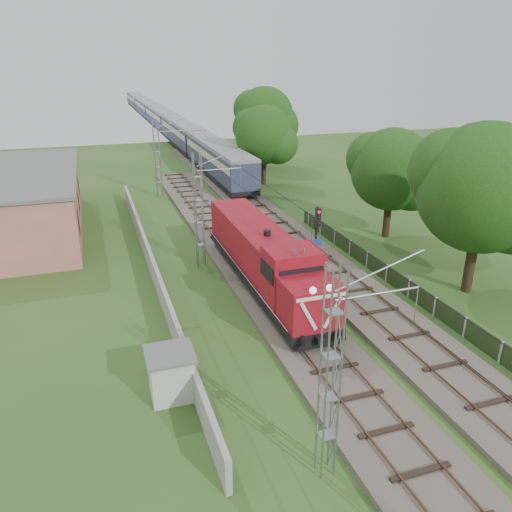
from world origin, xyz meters
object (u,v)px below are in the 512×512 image
object	(u,v)px
relay_hut	(171,374)
signal_post	(317,232)
locomotive	(265,257)
coach_rake	(160,117)

from	to	relation	value
relay_hut	signal_post	bearing A→B (deg)	38.50
locomotive	signal_post	xyz separation A→B (m)	(3.32, -0.42, 1.40)
relay_hut	locomotive	bearing A→B (deg)	50.41
coach_rake	signal_post	xyz separation A→B (m)	(-1.68, -79.32, 0.98)
coach_rake	relay_hut	size ratio (longest dim) A/B	55.36
coach_rake	signal_post	distance (m)	79.34
coach_rake	relay_hut	bearing A→B (deg)	-98.03
relay_hut	coach_rake	bearing A→B (deg)	81.97
locomotive	coach_rake	size ratio (longest dim) A/B	0.14
locomotive	signal_post	world-z (taller)	signal_post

